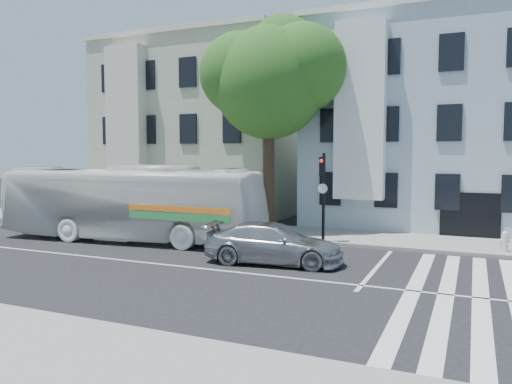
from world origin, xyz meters
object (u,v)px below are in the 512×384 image
Objects in this scene: bus at (131,203)px; fire_hydrant at (505,241)px; sedan at (274,243)px; traffic_signal at (323,186)px.

fire_hydrant is (15.55, 3.17, -1.17)m from bus.
bus is at bearing -168.49° from fire_hydrant.
traffic_signal reaches higher than sedan.
bus reaches higher than fire_hydrant.
sedan is 4.58m from traffic_signal.
traffic_signal is (0.64, 4.13, 1.86)m from sedan.
bus is 2.47× the size of sedan.
sedan is 1.26× the size of traffic_signal.
fire_hydrant is (7.14, 0.87, -2.03)m from traffic_signal.
fire_hydrant is (7.78, 5.00, -0.17)m from sedan.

